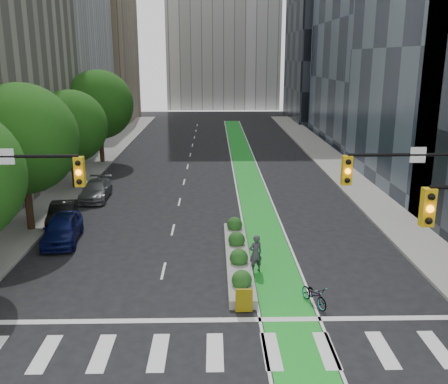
{
  "coord_description": "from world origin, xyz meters",
  "views": [
    {
      "loc": [
        -0.01,
        -16.61,
        10.12
      ],
      "look_at": [
        0.55,
        9.64,
        3.0
      ],
      "focal_mm": 40.0,
      "sensor_mm": 36.0,
      "label": 1
    }
  ],
  "objects_px": {
    "bicycle": "(314,295)",
    "median_planter": "(238,255)",
    "parked_car_left_near": "(62,228)",
    "cyclist": "(256,253)",
    "parked_car_left_mid": "(62,214)",
    "parked_car_left_far": "(96,190)"
  },
  "relations": [
    {
      "from": "parked_car_left_near",
      "to": "median_planter",
      "type": "bearing_deg",
      "value": -23.65
    },
    {
      "from": "bicycle",
      "to": "parked_car_left_near",
      "type": "height_order",
      "value": "parked_car_left_near"
    },
    {
      "from": "cyclist",
      "to": "parked_car_left_mid",
      "type": "bearing_deg",
      "value": -56.87
    },
    {
      "from": "cyclist",
      "to": "parked_car_left_mid",
      "type": "xyz_separation_m",
      "value": [
        -11.5,
        7.46,
        -0.27
      ]
    },
    {
      "from": "bicycle",
      "to": "cyclist",
      "type": "height_order",
      "value": "cyclist"
    },
    {
      "from": "parked_car_left_near",
      "to": "parked_car_left_mid",
      "type": "bearing_deg",
      "value": 100.69
    },
    {
      "from": "median_planter",
      "to": "parked_car_left_mid",
      "type": "xyz_separation_m",
      "value": [
        -10.7,
        6.25,
        0.3
      ]
    },
    {
      "from": "bicycle",
      "to": "parked_car_left_near",
      "type": "xyz_separation_m",
      "value": [
        -12.76,
        7.73,
        0.33
      ]
    },
    {
      "from": "cyclist",
      "to": "parked_car_left_near",
      "type": "bearing_deg",
      "value": -46.13
    },
    {
      "from": "bicycle",
      "to": "median_planter",
      "type": "bearing_deg",
      "value": 99.32
    },
    {
      "from": "median_planter",
      "to": "cyclist",
      "type": "height_order",
      "value": "cyclist"
    },
    {
      "from": "median_planter",
      "to": "parked_car_left_near",
      "type": "bearing_deg",
      "value": 162.33
    },
    {
      "from": "median_planter",
      "to": "cyclist",
      "type": "relative_size",
      "value": 5.45
    },
    {
      "from": "cyclist",
      "to": "parked_car_left_far",
      "type": "relative_size",
      "value": 0.41
    },
    {
      "from": "bicycle",
      "to": "cyclist",
      "type": "bearing_deg",
      "value": 99.15
    },
    {
      "from": "parked_car_left_mid",
      "to": "parked_car_left_far",
      "type": "distance_m",
      "value": 5.73
    },
    {
      "from": "parked_car_left_far",
      "to": "parked_car_left_mid",
      "type": "bearing_deg",
      "value": -100.18
    },
    {
      "from": "median_planter",
      "to": "bicycle",
      "type": "height_order",
      "value": "median_planter"
    },
    {
      "from": "median_planter",
      "to": "parked_car_left_far",
      "type": "xyz_separation_m",
      "value": [
        -9.88,
        11.93,
        0.3
      ]
    },
    {
      "from": "cyclist",
      "to": "bicycle",
      "type": "bearing_deg",
      "value": 98.93
    },
    {
      "from": "cyclist",
      "to": "parked_car_left_near",
      "type": "relative_size",
      "value": 0.41
    },
    {
      "from": "cyclist",
      "to": "parked_car_left_mid",
      "type": "distance_m",
      "value": 13.71
    }
  ]
}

